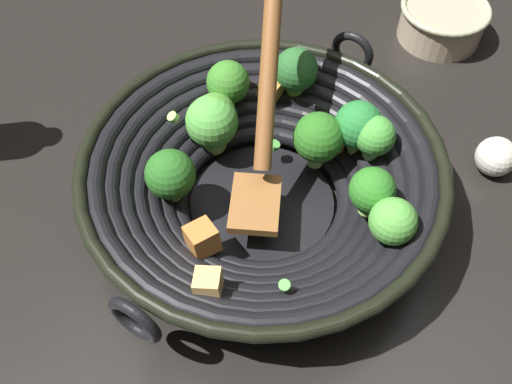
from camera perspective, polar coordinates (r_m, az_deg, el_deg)
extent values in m
plane|color=black|center=(0.63, 0.62, -1.42)|extent=(4.00, 4.00, 0.00)
cylinder|color=black|center=(0.62, 0.62, -1.15)|extent=(0.16, 0.16, 0.01)
torus|color=black|center=(0.61, 0.63, -0.44)|extent=(0.20, 0.20, 0.02)
torus|color=black|center=(0.61, 0.64, 0.02)|extent=(0.23, 0.23, 0.02)
torus|color=black|center=(0.60, 0.64, 0.49)|extent=(0.26, 0.26, 0.02)
torus|color=black|center=(0.59, 0.65, 0.97)|extent=(0.28, 0.28, 0.02)
torus|color=black|center=(0.59, 0.66, 1.46)|extent=(0.31, 0.31, 0.02)
torus|color=black|center=(0.58, 0.67, 1.97)|extent=(0.33, 0.33, 0.02)
torus|color=black|center=(0.57, 0.67, 2.48)|extent=(0.36, 0.36, 0.02)
torus|color=black|center=(0.57, 0.68, 3.01)|extent=(0.38, 0.38, 0.01)
torus|color=black|center=(0.70, 9.71, 13.78)|extent=(0.05, 0.03, 0.05)
torus|color=black|center=(0.49, -12.17, -12.58)|extent=(0.05, 0.03, 0.05)
cylinder|color=#5C9039|center=(0.57, 11.25, -1.40)|extent=(0.02, 0.02, 0.02)
sphere|color=#2E7A24|center=(0.55, 11.68, 0.18)|extent=(0.05, 0.05, 0.05)
cylinder|color=#88AD56|center=(0.63, 9.90, 4.74)|extent=(0.02, 0.02, 0.02)
sphere|color=#277B35|center=(0.61, 10.32, 6.70)|extent=(0.05, 0.05, 0.05)
cylinder|color=#76BB51|center=(0.60, -8.32, 0.01)|extent=(0.02, 0.02, 0.02)
sphere|color=#276521|center=(0.58, -8.67, 1.78)|extent=(0.05, 0.05, 0.05)
cylinder|color=#85C248|center=(0.65, -4.30, 5.06)|extent=(0.04, 0.04, 0.03)
sphere|color=#54A843|center=(0.63, -4.49, 7.12)|extent=(0.06, 0.06, 0.06)
cylinder|color=#85AC5B|center=(0.63, 6.06, 3.52)|extent=(0.02, 0.02, 0.02)
sphere|color=#2B6D1F|center=(0.60, 6.33, 5.51)|extent=(0.05, 0.05, 0.05)
cylinder|color=#65A13C|center=(0.66, -2.75, 9.29)|extent=(0.02, 0.02, 0.02)
sphere|color=#3A7D28|center=(0.64, -2.85, 11.03)|extent=(0.05, 0.05, 0.05)
cylinder|color=#74A352|center=(0.65, -4.01, 6.09)|extent=(0.03, 0.03, 0.02)
sphere|color=#49882E|center=(0.63, -4.16, 7.90)|extent=(0.05, 0.05, 0.05)
cylinder|color=#6CA336|center=(0.55, 13.17, -4.44)|extent=(0.02, 0.02, 0.02)
sphere|color=#56A940|center=(0.53, 13.70, -2.90)|extent=(0.04, 0.04, 0.04)
cylinder|color=#80B75C|center=(0.62, 11.57, 4.06)|extent=(0.02, 0.02, 0.02)
sphere|color=green|center=(0.60, 11.96, 5.59)|extent=(0.04, 0.04, 0.04)
cylinder|color=#67A03C|center=(0.67, 3.94, 10.43)|extent=(0.03, 0.03, 0.02)
sphere|color=#2A632C|center=(0.65, 4.08, 12.24)|extent=(0.05, 0.05, 0.05)
cube|color=gold|center=(0.63, 7.16, 5.31)|extent=(0.04, 0.04, 0.03)
cube|color=#CA7535|center=(0.55, -5.49, -4.70)|extent=(0.04, 0.04, 0.03)
cube|color=#DA9347|center=(0.66, 1.58, 10.56)|extent=(0.03, 0.03, 0.03)
cube|color=#EBB568|center=(0.50, -4.87, -9.26)|extent=(0.03, 0.03, 0.03)
cylinder|color=#99D166|center=(0.62, -8.39, 7.51)|extent=(0.02, 0.02, 0.01)
cylinder|color=#56B247|center=(0.50, 2.90, -9.41)|extent=(0.01, 0.01, 0.01)
cylinder|color=#99D166|center=(0.56, 11.00, -1.80)|extent=(0.02, 0.02, 0.01)
cylinder|color=#56B247|center=(0.63, 1.65, 4.80)|extent=(0.02, 0.02, 0.01)
cylinder|color=#6BC651|center=(0.57, -0.45, -3.61)|extent=(0.02, 0.02, 0.01)
cube|color=brown|center=(0.57, 0.40, -1.28)|extent=(0.06, 0.08, 0.01)
cylinder|color=brown|center=(0.57, 1.49, 14.96)|extent=(0.05, 0.20, 0.18)
cylinder|color=tan|center=(0.86, 18.25, 15.95)|extent=(0.11, 0.11, 0.05)
torus|color=#AEAC89|center=(0.84, 18.68, 17.21)|extent=(0.12, 0.12, 0.01)
cylinder|color=#99D166|center=(0.84, 18.02, 15.48)|extent=(0.01, 0.01, 0.00)
cylinder|color=#6BC651|center=(0.84, 19.56, 14.68)|extent=(0.01, 0.01, 0.00)
cylinder|color=#6BC651|center=(0.87, 18.22, 16.82)|extent=(0.02, 0.02, 0.00)
cylinder|color=#99D166|center=(0.84, 18.01, 15.20)|extent=(0.01, 0.01, 0.01)
sphere|color=silver|center=(0.70, 23.10, 3.32)|extent=(0.05, 0.05, 0.05)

